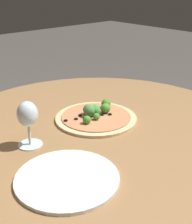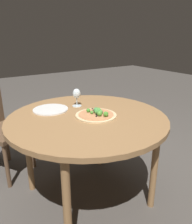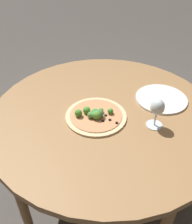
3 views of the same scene
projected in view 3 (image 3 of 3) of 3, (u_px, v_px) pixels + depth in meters
ground_plane at (103, 194)px, 1.72m from camera, size 12.00×12.00×0.00m
dining_table at (105, 121)px, 1.30m from camera, size 1.16×1.16×0.73m
pizza at (96, 115)px, 1.22m from camera, size 0.30×0.30×0.06m
wine_glass at (157, 109)px, 1.12m from camera, size 0.08×0.08×0.15m
plate_near at (161, 99)px, 1.34m from camera, size 0.28×0.28×0.01m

